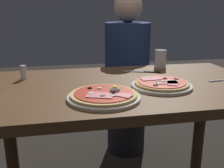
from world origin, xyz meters
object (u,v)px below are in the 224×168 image
Objects in this scene: knife at (145,72)px; pizza_across_left at (162,84)px; water_glass_far at (160,60)px; salt_shaker at (23,72)px; fork at (221,80)px; dining_table at (124,108)px; pizza_foreground at (104,96)px; diner_person at (127,81)px.

pizza_across_left is at bearing -92.82° from knife.
water_glass_far reaches higher than salt_shaker.
water_glass_far is at bearing 118.98° from fork.
dining_table is 0.26m from pizza_foreground.
dining_table is at bearing -129.02° from knife.
dining_table is 1.09× the size of diner_person.
fork is at bearing -4.05° from dining_table.
diner_person reaches higher than dining_table.
salt_shaker is (-0.61, 0.26, 0.02)m from pizza_across_left.
dining_table is at bearing -134.26° from water_glass_far.
pizza_across_left is at bearing -22.86° from salt_shaker.
salt_shaker is at bearing 158.45° from dining_table.
water_glass_far is 0.65× the size of fork.
salt_shaker reaches higher than fork.
water_glass_far is at bearing 45.74° from dining_table.
pizza_foreground is 1.78× the size of fork.
pizza_foreground reaches higher than dining_table.
diner_person is at bearing 86.83° from knife.
pizza_foreground is 0.95m from diner_person.
salt_shaker is (-0.75, -0.11, -0.01)m from water_glass_far.
diner_person is (-0.28, 0.73, -0.18)m from fork.
fork is 0.38m from knife.
fork is 2.36× the size of salt_shaker.
knife reaches higher than fork.
dining_table is 4.58× the size of pizza_foreground.
pizza_across_left is 0.66m from salt_shaker.
diner_person reaches higher than knife.
pizza_foreground is 0.50m from salt_shaker.
water_glass_far is (0.14, 0.37, 0.03)m from pizza_across_left.
salt_shaker is (-0.93, 0.21, 0.03)m from fork.
dining_table is at bearing 74.56° from diner_person.
pizza_across_left reaches higher than knife.
dining_table is at bearing 55.94° from pizza_foreground.
dining_table is 0.52m from salt_shaker.
fork is at bearing 14.19° from pizza_foreground.
salt_shaker is 0.86m from diner_person.
dining_table is 4.86× the size of pizza_across_left.
knife is 0.63m from salt_shaker.
pizza_across_left is at bearing -110.19° from water_glass_far.
diner_person reaches higher than pizza_foreground.
salt_shaker is at bearing 38.15° from diner_person.
diner_person is at bearing 74.56° from dining_table.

